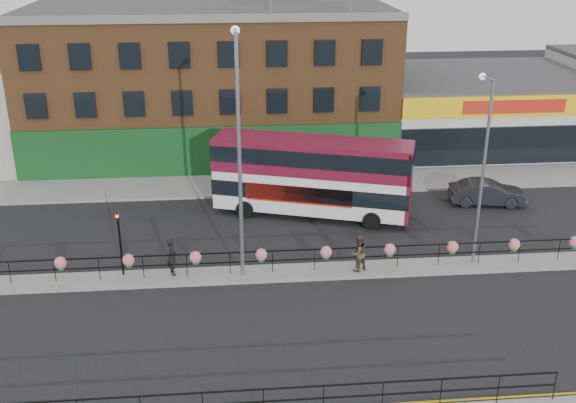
{
  "coord_description": "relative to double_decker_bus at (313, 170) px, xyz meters",
  "views": [
    {
      "loc": [
        -2.82,
        -28.16,
        15.24
      ],
      "look_at": [
        0.0,
        3.0,
        2.5
      ],
      "focal_mm": 42.0,
      "sensor_mm": 36.0,
      "label": 1
    }
  ],
  "objects": [
    {
      "name": "pedestrian_a",
      "position": [
        -7.44,
        -6.73,
        -1.68
      ],
      "size": [
        0.95,
        0.87,
        1.84
      ],
      "primitive_type": "imported",
      "rotation": [
        0.0,
        0.0,
        1.91
      ],
      "color": "black",
      "rests_on": "median"
    },
    {
      "name": "traffic_light_median",
      "position": [
        -9.75,
        -6.59,
        -0.28
      ],
      "size": [
        0.15,
        0.28,
        3.65
      ],
      "color": "black",
      "rests_on": "median"
    },
    {
      "name": "car",
      "position": [
        10.5,
        0.66,
        -2.02
      ],
      "size": [
        2.98,
        4.92,
        1.46
      ],
      "primitive_type": "imported",
      "rotation": [
        0.0,
        0.0,
        1.4
      ],
      "color": "#26262D",
      "rests_on": "ground"
    },
    {
      "name": "supermarket",
      "position": [
        14.25,
        12.92,
        -0.1
      ],
      "size": [
        15.0,
        12.25,
        5.3
      ],
      "color": "silver",
      "rests_on": "ground"
    },
    {
      "name": "lamp_column_east",
      "position": [
        7.01,
        -6.65,
        2.73
      ],
      "size": [
        0.32,
        1.58,
        8.98
      ],
      "color": "slate",
      "rests_on": "median"
    },
    {
      "name": "south_railing",
      "position": [
        -3.75,
        -17.09,
        -1.78
      ],
      "size": [
        20.04,
        0.05,
        1.12
      ],
      "color": "black",
      "rests_on": "south_pavement"
    },
    {
      "name": "median_railing",
      "position": [
        -1.75,
        -6.99,
        -1.7
      ],
      "size": [
        30.04,
        0.56,
        1.23
      ],
      "color": "black",
      "rests_on": "median"
    },
    {
      "name": "ground",
      "position": [
        -1.75,
        -6.99,
        -2.75
      ],
      "size": [
        120.0,
        120.0,
        0.0
      ],
      "primitive_type": "plane",
      "color": "black",
      "rests_on": "ground"
    },
    {
      "name": "pedestrian_b",
      "position": [
        1.27,
        -7.17,
        -1.69
      ],
      "size": [
        1.45,
        1.42,
        1.81
      ],
      "primitive_type": "imported",
      "rotation": [
        0.0,
        0.0,
        3.63
      ],
      "color": "#4B3A29",
      "rests_on": "median"
    },
    {
      "name": "lamp_column_west",
      "position": [
        -4.17,
        -6.82,
        4.04
      ],
      "size": [
        0.4,
        1.97,
        11.2
      ],
      "color": "slate",
      "rests_on": "median"
    },
    {
      "name": "double_decker_bus",
      "position": [
        0.0,
        0.0,
        0.0
      ],
      "size": [
        11.31,
        5.93,
        4.47
      ],
      "color": "white",
      "rests_on": "ground"
    },
    {
      "name": "brick_building",
      "position": [
        -5.75,
        12.97,
        2.38
      ],
      "size": [
        25.0,
        12.21,
        10.3
      ],
      "color": "brown",
      "rests_on": "ground"
    },
    {
      "name": "median",
      "position": [
        -1.75,
        -6.99,
        -2.67
      ],
      "size": [
        60.0,
        1.6,
        0.15
      ],
      "primitive_type": "cube",
      "color": "gray",
      "rests_on": "ground"
    },
    {
      "name": "north_pavement",
      "position": [
        -1.75,
        5.01,
        -2.67
      ],
      "size": [
        60.0,
        4.0,
        0.15
      ],
      "primitive_type": "cube",
      "color": "gray",
      "rests_on": "ground"
    }
  ]
}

